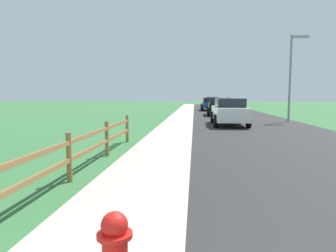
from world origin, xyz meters
The scene contains 10 objects.
ground_plane centered at (0.00, 25.00, 0.00)m, with size 120.00×120.00×0.00m, color #356B3A.
road_asphalt centered at (3.50, 27.00, 0.00)m, with size 7.00×66.00×0.01m, color #292929.
curb_concrete centered at (-3.00, 27.00, 0.00)m, with size 6.00×66.00×0.01m, color #BEB6A1.
grass_verge centered at (-4.50, 27.00, 0.01)m, with size 5.00×66.00×0.00m, color #356B3A.
rail_fence centered at (-2.42, 5.19, 0.60)m, with size 0.11×10.73×1.02m.
parked_suv_white centered at (2.14, 17.53, 0.82)m, with size 2.02×4.59×1.58m.
parked_car_black centered at (2.28, 26.41, 0.80)m, with size 2.24×4.39×1.55m.
parked_car_blue centered at (1.85, 35.14, 0.75)m, with size 2.07×4.97×1.48m.
parked_car_silver centered at (2.58, 44.74, 0.76)m, with size 2.09×4.57×1.51m.
street_lamp centered at (6.50, 20.31, 3.44)m, with size 1.17×0.20×5.72m.
Camera 1 is at (0.10, -0.64, 1.76)m, focal length 32.45 mm.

